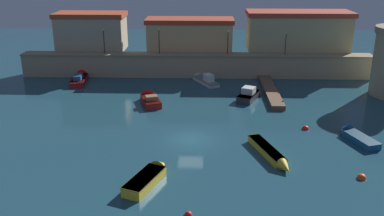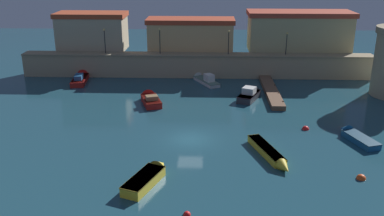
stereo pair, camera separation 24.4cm
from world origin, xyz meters
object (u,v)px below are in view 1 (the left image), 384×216
moored_boat_6 (250,94)px  mooring_buoy_0 (361,178)px  quay_lamp_1 (159,37)px  quay_lamp_2 (228,38)px  moored_boat_2 (150,99)px  moored_boat_4 (271,154)px  moored_boat_8 (203,79)px  moored_boat_3 (80,78)px  quay_lamp_0 (104,37)px  moored_boat_1 (355,136)px  quay_lamp_3 (286,40)px  moored_boat_5 (150,176)px  mooring_buoy_2 (188,215)px  mooring_buoy_1 (305,129)px

moored_boat_6 → mooring_buoy_0: (7.07, -20.81, -0.55)m
quay_lamp_1 → quay_lamp_2: quay_lamp_1 is taller
moored_boat_2 → moored_boat_4: bearing=-157.6°
moored_boat_2 → moored_boat_8: bearing=-53.4°
moored_boat_2 → moored_boat_8: moored_boat_8 is taller
quay_lamp_1 → moored_boat_3: bearing=-165.2°
quay_lamp_0 → quay_lamp_1: (8.19, -0.00, 0.06)m
quay_lamp_2 → moored_boat_6: bearing=-76.0°
moored_boat_8 → moored_boat_1: bearing=-170.3°
quay_lamp_2 → moored_boat_8: bearing=-140.6°
quay_lamp_3 → moored_boat_6: quay_lamp_3 is taller
quay_lamp_3 → quay_lamp_1: bearing=-180.0°
quay_lamp_2 → moored_boat_1: size_ratio=0.64×
moored_boat_5 → mooring_buoy_2: moored_boat_5 is taller
quay_lamp_0 → moored_boat_8: bearing=-11.3°
quay_lamp_1 → moored_boat_6: size_ratio=0.66×
mooring_buoy_1 → moored_boat_5: bearing=-142.6°
moored_boat_5 → moored_boat_3: bearing=47.0°
quay_lamp_0 → quay_lamp_3: 26.76m
quay_lamp_1 → moored_boat_5: size_ratio=0.64×
quay_lamp_2 → moored_boat_1: quay_lamp_2 is taller
moored_boat_1 → moored_boat_8: size_ratio=0.83×
moored_boat_2 → mooring_buoy_2: moored_boat_2 is taller
moored_boat_1 → moored_boat_3: size_ratio=0.78×
quay_lamp_2 → moored_boat_8: quay_lamp_2 is taller
quay_lamp_1 → mooring_buoy_2: 37.54m
quay_lamp_1 → moored_boat_3: 12.95m
moored_boat_8 → moored_boat_4: bearing=166.7°
quay_lamp_3 → mooring_buoy_1: (-1.12, -20.48, -5.66)m
moored_boat_4 → moored_boat_1: bearing=98.7°
moored_boat_4 → moored_boat_5: moored_boat_5 is taller
moored_boat_2 → moored_boat_4: moored_boat_2 is taller
mooring_buoy_0 → mooring_buoy_2: size_ratio=1.44×
moored_boat_4 → mooring_buoy_1: bearing=128.1°
quay_lamp_3 → mooring_buoy_2: (-12.82, -36.62, -5.66)m
moored_boat_8 → mooring_buoy_0: 30.96m
mooring_buoy_2 → quay_lamp_1: bearing=98.9°
moored_boat_4 → mooring_buoy_2: size_ratio=13.62×
moored_boat_5 → quay_lamp_1: bearing=25.9°
quay_lamp_2 → moored_boat_2: 16.79m
moored_boat_2 → moored_boat_6: 12.87m
quay_lamp_1 → moored_boat_4: size_ratio=0.51×
moored_boat_2 → moored_boat_4: 19.85m
quay_lamp_3 → moored_boat_1: 23.67m
quay_lamp_0 → moored_boat_8: (14.72, -2.94, -5.46)m
quay_lamp_0 → mooring_buoy_0: (27.91, -30.95, -5.87)m
quay_lamp_0 → mooring_buoy_2: size_ratio=6.80×
quay_lamp_0 → quay_lamp_1: size_ratio=0.97×
moored_boat_4 → mooring_buoy_1: moored_boat_4 is taller
quay_lamp_2 → moored_boat_8: size_ratio=0.53×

